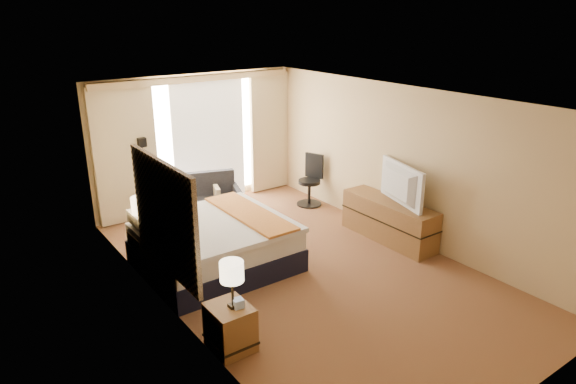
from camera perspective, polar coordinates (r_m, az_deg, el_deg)
floor at (r=7.93m, az=1.72°, el=-8.48°), size 4.20×7.00×0.02m
ceiling at (r=7.09m, az=1.93°, el=10.39°), size 4.20×7.00×0.02m
wall_back at (r=10.29m, az=-10.18°, el=5.62°), size 4.20×0.02×2.60m
wall_front at (r=5.33m, az=25.73°, el=-9.70°), size 4.20×0.02×2.60m
wall_left at (r=6.43m, az=-13.22°, el=-3.18°), size 0.02×7.00×2.60m
wall_right at (r=8.79m, az=12.76°, el=3.04°), size 0.02×7.00×2.60m
headboard at (r=6.63m, az=-13.57°, el=-2.71°), size 0.06×1.85×1.50m
nightstand_left at (r=6.16m, az=-6.44°, el=-14.70°), size 0.45×0.52×0.55m
nightstand_right at (r=8.16m, az=-15.22°, el=-6.21°), size 0.45×0.52×0.55m
media_dresser at (r=8.92m, az=11.14°, el=-3.09°), size 0.50×1.80×0.70m
window at (r=10.37m, az=-8.87°, el=5.91°), size 2.30×0.02×2.30m
curtains at (r=10.17m, az=-9.95°, el=6.09°), size 4.12×0.19×2.56m
bed at (r=7.90m, az=-8.21°, el=-5.75°), size 2.12×1.94×1.03m
loveseat at (r=9.72m, az=-9.33°, el=-1.45°), size 1.54×1.13×0.86m
floor_lamp at (r=9.73m, az=-15.76°, el=3.19°), size 0.20×0.20×1.57m
desk_chair at (r=10.31m, az=2.55°, el=1.07°), size 0.51×0.51×1.03m
lamp_left at (r=5.77m, az=-6.27°, el=-8.87°), size 0.27×0.27×0.57m
lamp_right at (r=7.85m, az=-16.03°, el=-1.47°), size 0.28×0.28×0.60m
tissue_box at (r=5.96m, az=-5.57°, el=-12.19°), size 0.13×0.13×0.10m
telephone at (r=7.97m, az=-15.02°, el=-4.40°), size 0.18×0.15×0.06m
television at (r=8.56m, az=11.85°, el=0.82°), size 0.46×1.18×0.68m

